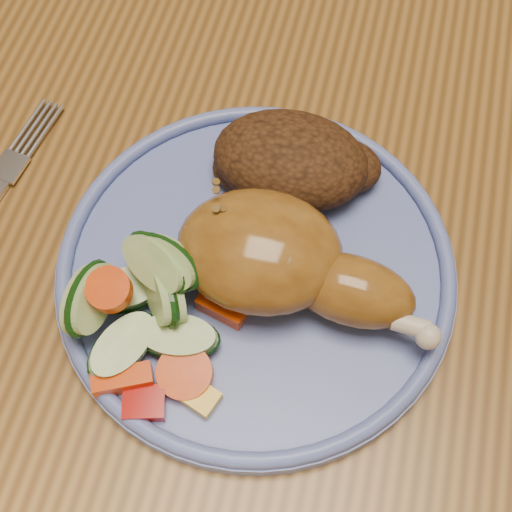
# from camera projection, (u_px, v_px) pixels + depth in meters

# --- Properties ---
(ground) EXTENTS (4.00, 4.00, 0.00)m
(ground) POSITION_uv_depth(u_px,v_px,m) (295.00, 411.00, 1.19)
(ground) COLOR brown
(ground) RESTS_ON ground
(dining_table) EXTENTS (0.90, 1.40, 0.75)m
(dining_table) POSITION_uv_depth(u_px,v_px,m) (333.00, 195.00, 0.59)
(dining_table) COLOR brown
(dining_table) RESTS_ON ground
(plate) EXTENTS (0.26, 0.26, 0.01)m
(plate) POSITION_uv_depth(u_px,v_px,m) (256.00, 271.00, 0.46)
(plate) COLOR #5A6DB7
(plate) RESTS_ON dining_table
(plate_rim) EXTENTS (0.26, 0.26, 0.01)m
(plate_rim) POSITION_uv_depth(u_px,v_px,m) (256.00, 263.00, 0.45)
(plate_rim) COLOR #5A6DB7
(plate_rim) RESTS_ON plate
(chicken_leg) EXTENTS (0.17, 0.09, 0.05)m
(chicken_leg) POSITION_uv_depth(u_px,v_px,m) (282.00, 261.00, 0.43)
(chicken_leg) COLOR #915D1E
(chicken_leg) RESTS_ON plate
(rice_pilaf) EXTENTS (0.11, 0.08, 0.05)m
(rice_pilaf) POSITION_uv_depth(u_px,v_px,m) (294.00, 161.00, 0.47)
(rice_pilaf) COLOR #402410
(rice_pilaf) RESTS_ON plate
(vegetable_pile) EXTENTS (0.11, 0.12, 0.06)m
(vegetable_pile) POSITION_uv_depth(u_px,v_px,m) (146.00, 306.00, 0.42)
(vegetable_pile) COLOR #A50A05
(vegetable_pile) RESTS_ON plate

